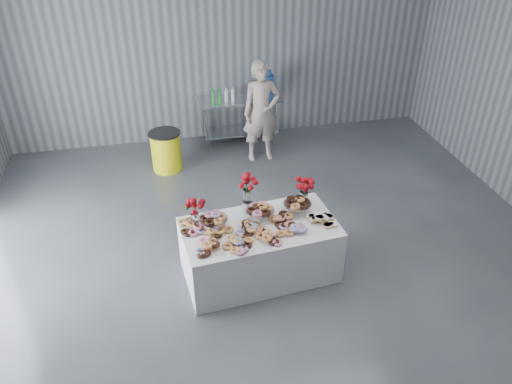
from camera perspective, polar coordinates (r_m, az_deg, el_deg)
ground at (r=6.38m, az=2.93°, el=-11.06°), size 9.00×9.00×0.00m
room_walls at (r=4.94m, az=0.45°, el=11.68°), size 8.04×9.04×4.02m
display_table at (r=6.37m, az=0.42°, el=-6.63°), size 1.99×1.18×0.75m
prep_table at (r=9.46m, az=-1.86°, el=9.09°), size 1.50×0.60×0.90m
donut_mounds at (r=6.07m, az=0.54°, el=-3.86°), size 1.87×0.97×0.09m
cake_stand_left at (r=6.06m, az=-4.96°, el=-2.98°), size 0.36×0.36×0.17m
cake_stand_mid at (r=6.18m, az=0.45°, el=-2.00°), size 0.36×0.36×0.17m
cake_stand_right at (r=6.33m, az=4.76°, el=-1.21°), size 0.36×0.36×0.17m
danish_pile at (r=6.23m, az=7.46°, el=-3.01°), size 0.48×0.48×0.11m
bouquet_left at (r=6.02m, az=-7.10°, el=-1.57°), size 0.26×0.26×0.42m
bouquet_right at (r=6.41m, az=5.57°, el=0.89°), size 0.26×0.26×0.42m
bouquet_center at (r=6.19m, az=-1.00°, el=0.66°), size 0.26×0.26×0.57m
water_jug at (r=9.35m, az=1.17°, el=12.32°), size 0.28×0.28×0.55m
drink_bottles at (r=9.16m, az=-3.79°, el=11.04°), size 0.54×0.08×0.27m
person at (r=8.78m, az=0.62°, el=9.13°), size 0.66×0.44×1.79m
trash_barrel at (r=8.78m, az=-10.24°, el=4.64°), size 0.55×0.55×0.70m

